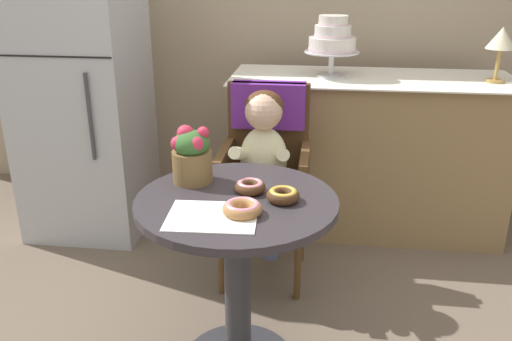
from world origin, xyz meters
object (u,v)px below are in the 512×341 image
seated_child (263,154)px  donut_mid (283,195)px  tiered_cake_stand (332,40)px  wicker_chair (266,151)px  donut_side (250,186)px  cafe_table (237,251)px  refrigerator (81,86)px  donut_front (242,208)px  table_lamp (501,41)px  flower_vase (192,154)px

seated_child → donut_mid: bearing=-76.8°
donut_mid → tiered_cake_stand: bearing=83.2°
wicker_chair → donut_side: size_ratio=8.52×
wicker_chair → donut_side: bearing=-92.9°
seated_child → tiered_cake_stand: tiered_cake_stand is taller
cafe_table → refrigerator: size_ratio=0.42×
cafe_table → donut_front: donut_front is taller
refrigerator → table_lamp: bearing=3.9°
seated_child → donut_side: seated_child is taller
cafe_table → wicker_chair: wicker_chair is taller
flower_vase → refrigerator: 1.29m
seated_child → table_lamp: 1.40m
donut_front → flower_vase: 0.36m
wicker_chair → seated_child: (0.00, -0.16, 0.04)m
wicker_chair → donut_side: wicker_chair is taller
wicker_chair → donut_mid: (0.14, -0.75, 0.10)m
seated_child → donut_front: (0.02, -0.72, 0.07)m
table_lamp → seated_child: bearing=-150.4°
seated_child → refrigerator: (-1.07, 0.51, 0.17)m
seated_child → donut_side: bearing=-88.3°
seated_child → donut_side: 0.54m
flower_vase → table_lamp: size_ratio=0.76×
wicker_chair → refrigerator: 1.15m
table_lamp → refrigerator: 2.25m
donut_mid → flower_vase: (-0.35, 0.14, 0.09)m
donut_side → refrigerator: refrigerator is taller
donut_mid → donut_front: bearing=-136.1°
donut_mid → tiered_cake_stand: 1.36m
donut_front → table_lamp: size_ratio=0.46×
wicker_chair → refrigerator: (-1.07, 0.35, 0.21)m
donut_front → donut_side: 0.18m
cafe_table → refrigerator: refrigerator is taller
table_lamp → donut_front: bearing=-129.7°
tiered_cake_stand → table_lamp: 0.86m
flower_vase → wicker_chair: bearing=70.9°
cafe_table → donut_side: donut_side is taller
donut_side → table_lamp: table_lamp is taller
donut_side → wicker_chair: bearing=91.3°
wicker_chair → refrigerator: size_ratio=0.56×
donut_side → refrigerator: 1.51m
cafe_table → donut_front: bearing=-72.0°
flower_vase → tiered_cake_stand: size_ratio=0.67×
donut_mid → table_lamp: 1.66m
wicker_chair → tiered_cake_stand: tiered_cake_stand is taller
flower_vase → refrigerator: size_ratio=0.13×
donut_side → tiered_cake_stand: tiered_cake_stand is taller
wicker_chair → refrigerator: refrigerator is taller
seated_child → donut_front: 0.72m
tiered_cake_stand → donut_mid: bearing=-96.8°
tiered_cake_stand → refrigerator: (-1.37, -0.20, -0.25)m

